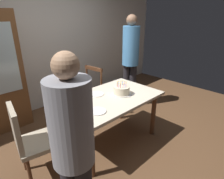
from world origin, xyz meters
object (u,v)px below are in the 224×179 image
birthday_cake (121,90)px  plate_near_celebrant (97,111)px  chair_spindle_back (88,95)px  chair_upholstered (29,139)px  person_guest (130,57)px  plate_far_side (96,94)px  dining_table (109,103)px  person_celebrant (73,145)px

birthday_cake → plate_near_celebrant: bearing=-165.6°
chair_spindle_back → chair_upholstered: size_ratio=1.00×
chair_spindle_back → person_guest: person_guest is taller
person_guest → plate_far_side: bearing=-161.6°
dining_table → plate_far_side: 0.24m
dining_table → plate_near_celebrant: size_ratio=6.56×
chair_spindle_back → chair_upholstered: (-1.31, -0.63, 0.07)m
dining_table → plate_far_side: bearing=109.8°
dining_table → person_guest: person_guest is taller
plate_far_side → chair_spindle_back: bearing=64.6°
birthday_cake → chair_spindle_back: size_ratio=0.29×
dining_table → chair_upholstered: 1.12m
chair_spindle_back → plate_near_celebrant: bearing=-121.5°
birthday_cake → person_guest: (0.96, 0.66, 0.24)m
plate_near_celebrant → chair_upholstered: bearing=154.5°
person_celebrant → person_guest: size_ratio=0.90×
dining_table → plate_near_celebrant: (-0.40, -0.20, 0.10)m
plate_near_celebrant → chair_spindle_back: (0.60, 0.97, -0.29)m
plate_near_celebrant → plate_far_side: size_ratio=1.00×
plate_near_celebrant → person_celebrant: size_ratio=0.13×
birthday_cake → person_guest: size_ratio=0.15×
birthday_cake → person_guest: 1.19m
dining_table → chair_upholstered: chair_upholstered is taller
plate_near_celebrant → plate_far_side: bearing=51.0°
plate_far_side → birthday_cake: bearing=-43.3°
chair_upholstered → chair_spindle_back: bearing=25.8°
birthday_cake → plate_near_celebrant: birthday_cake is taller
plate_far_side → chair_upholstered: bearing=-176.6°
chair_upholstered → person_celebrant: bearing=-88.2°
chair_upholstered → person_celebrant: 0.96m
plate_near_celebrant → chair_upholstered: (-0.71, 0.34, -0.21)m
chair_spindle_back → person_celebrant: size_ratio=0.58×
birthday_cake → person_celebrant: (-1.28, -0.69, 0.13)m
plate_far_side → person_guest: size_ratio=0.12×
chair_spindle_back → person_celebrant: (-1.28, -1.51, 0.47)m
dining_table → person_celebrant: bearing=-145.7°
plate_far_side → chair_spindle_back: 0.69m
chair_upholstered → person_celebrant: size_ratio=0.58×
chair_spindle_back → person_celebrant: person_celebrant is taller
plate_far_side → person_guest: bearing=18.4°
plate_near_celebrant → chair_spindle_back: chair_spindle_back is taller
dining_table → person_celebrant: 1.34m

